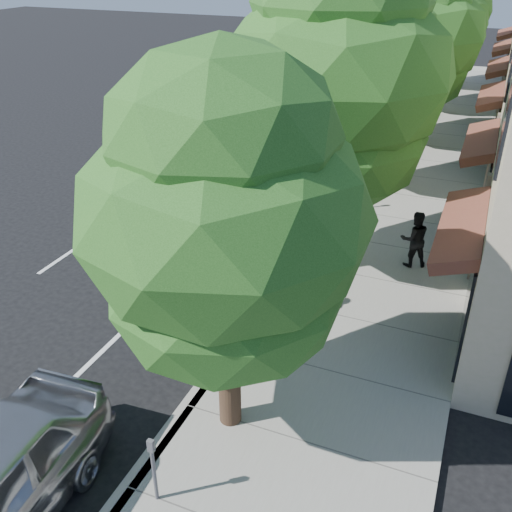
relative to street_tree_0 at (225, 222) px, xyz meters
The scene contains 17 objects.
ground 4.69m from the street_tree_0, 114.23° to the left, with size 120.00×120.00×0.00m, color black.
sidewalk 10.89m from the street_tree_0, 82.03° to the left, with size 4.60×56.00×0.15m, color gray.
curb 10.83m from the street_tree_0, 95.14° to the left, with size 0.30×56.00×0.15m, color #9E998E.
curb_red_segment 5.14m from the street_tree_0, 106.70° to the left, with size 0.32×4.00×0.15m, color maroon.
street_tree_0 is the anchor object (origin of this frame).
street_tree_1 6.07m from the street_tree_0, 90.00° to the left, with size 5.31×5.31×8.31m.
street_tree_2 12.00m from the street_tree_0, 90.00° to the left, with size 4.03×4.03×6.65m.
street_tree_3 18.00m from the street_tree_0, 90.00° to the left, with size 5.56×5.56×7.56m.
street_tree_4 24.00m from the street_tree_0, 90.00° to the left, with size 5.23×5.23×7.22m.
street_tree_5 30.00m from the street_tree_0, 90.00° to the left, with size 5.04×5.04×7.24m.
cyclist 4.63m from the street_tree_0, 103.60° to the left, with size 0.73×0.48×2.01m, color white.
bicycle 4.45m from the street_tree_0, 143.87° to the left, with size 0.73×2.08×1.09m, color #151C93.
silver_suv 9.56m from the street_tree_0, 110.30° to the left, with size 2.46×5.33×1.48m, color silver.
dark_sedan 14.45m from the street_tree_0, 96.75° to the left, with size 1.77×5.06×1.67m, color #222428.
white_pickup 19.66m from the street_tree_0, 98.80° to the left, with size 2.10×5.15×1.50m, color silver.
dark_suv_far 30.17m from the street_tree_0, 92.68° to the left, with size 1.78×4.43×1.51m, color black.
pedestrian 8.07m from the street_tree_0, 73.30° to the left, with size 0.76×0.59×1.57m, color black.
Camera 1 is at (4.30, -8.97, 7.81)m, focal length 40.00 mm.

